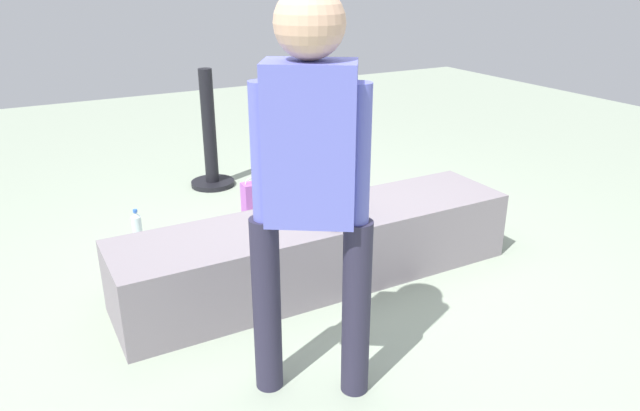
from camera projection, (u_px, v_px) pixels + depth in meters
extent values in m
plane|color=#97A590|center=(321.00, 280.00, 3.48)|extent=(12.00, 12.00, 0.00)
cube|color=gray|center=(321.00, 249.00, 3.40)|extent=(2.34, 0.55, 0.41)
cylinder|color=#232349|center=(330.00, 217.00, 3.22)|extent=(0.11, 0.26, 0.08)
cylinder|color=#232349|center=(347.00, 212.00, 3.28)|extent=(0.11, 0.26, 0.08)
cube|color=#4984D2|center=(326.00, 184.00, 3.28)|extent=(0.23, 0.16, 0.28)
sphere|color=#DBAD8C|center=(327.00, 146.00, 3.20)|extent=(0.16, 0.16, 0.16)
cylinder|color=#DBAD8C|center=(310.00, 189.00, 3.22)|extent=(0.05, 0.05, 0.21)
cylinder|color=#DBAD8C|center=(343.00, 181.00, 3.35)|extent=(0.05, 0.05, 0.21)
cylinder|color=#2A273C|center=(356.00, 310.00, 2.43)|extent=(0.12, 0.12, 0.80)
cylinder|color=#2A273C|center=(267.00, 306.00, 2.46)|extent=(0.12, 0.12, 0.80)
cube|color=#6066CA|center=(310.00, 144.00, 2.18)|extent=(0.39, 0.35, 0.61)
sphere|color=#DBAD8C|center=(309.00, 23.00, 2.02)|extent=(0.25, 0.25, 0.25)
cylinder|color=#6066CA|center=(358.00, 160.00, 2.19)|extent=(0.09, 0.09, 0.58)
cylinder|color=#6066CA|center=(263.00, 158.00, 2.22)|extent=(0.09, 0.09, 0.58)
cylinder|color=#4CA5D8|center=(282.00, 215.00, 3.32)|extent=(0.22, 0.22, 0.01)
cylinder|color=#895F41|center=(282.00, 210.00, 3.31)|extent=(0.10, 0.10, 0.05)
cylinder|color=pink|center=(281.00, 206.00, 3.30)|extent=(0.10, 0.10, 0.01)
cube|color=silver|center=(292.00, 212.00, 3.34)|extent=(0.11, 0.04, 0.00)
cube|color=#B259BF|center=(258.00, 202.00, 4.23)|extent=(0.22, 0.11, 0.30)
torus|color=white|center=(251.00, 183.00, 4.15)|extent=(0.09, 0.01, 0.09)
torus|color=white|center=(263.00, 181.00, 4.19)|extent=(0.09, 0.01, 0.09)
cylinder|color=black|center=(213.00, 183.00, 4.99)|extent=(0.36, 0.36, 0.04)
cylinder|color=black|center=(209.00, 127.00, 4.81)|extent=(0.11, 0.11, 0.94)
cylinder|color=silver|center=(137.00, 229.00, 3.93)|extent=(0.06, 0.06, 0.18)
cone|color=silver|center=(136.00, 215.00, 3.89)|extent=(0.06, 0.06, 0.03)
cylinder|color=blue|center=(135.00, 211.00, 3.88)|extent=(0.03, 0.03, 0.02)
cylinder|color=red|center=(347.00, 178.00, 5.01)|extent=(0.07, 0.07, 0.11)
cube|color=black|center=(315.00, 185.00, 4.73)|extent=(0.30, 0.12, 0.19)
torus|color=black|center=(315.00, 173.00, 4.70)|extent=(0.22, 0.01, 0.22)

